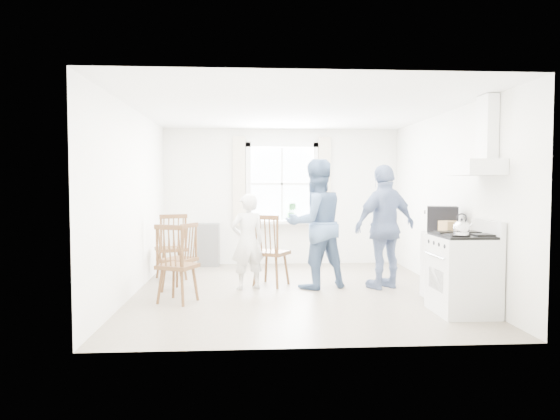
% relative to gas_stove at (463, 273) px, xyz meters
% --- Properties ---
extents(room_shell, '(4.62, 5.12, 2.64)m').
position_rel_gas_stove_xyz_m(room_shell, '(-1.91, 1.35, 0.82)').
color(room_shell, gray).
rests_on(room_shell, ground).
extents(window_assembly, '(1.88, 0.24, 1.70)m').
position_rel_gas_stove_xyz_m(window_assembly, '(-1.91, 3.80, 0.98)').
color(window_assembly, white).
rests_on(window_assembly, room_shell).
extents(range_hood, '(0.45, 0.76, 0.94)m').
position_rel_gas_stove_xyz_m(range_hood, '(0.16, -0.00, 1.42)').
color(range_hood, white).
rests_on(range_hood, room_shell).
extents(shelf_unit, '(0.40, 0.30, 0.80)m').
position_rel_gas_stove_xyz_m(shelf_unit, '(-3.31, 3.68, -0.08)').
color(shelf_unit, slate).
rests_on(shelf_unit, ground).
extents(gas_stove, '(0.68, 0.76, 1.12)m').
position_rel_gas_stove_xyz_m(gas_stove, '(0.00, 0.00, 0.00)').
color(gas_stove, silver).
rests_on(gas_stove, ground).
extents(kettle, '(0.19, 0.19, 0.26)m').
position_rel_gas_stove_xyz_m(kettle, '(-0.13, -0.24, 0.56)').
color(kettle, silver).
rests_on(kettle, gas_stove).
extents(low_cabinet, '(0.50, 0.55, 0.90)m').
position_rel_gas_stove_xyz_m(low_cabinet, '(0.07, 0.70, -0.03)').
color(low_cabinet, white).
rests_on(low_cabinet, ground).
extents(stereo_stack, '(0.48, 0.46, 0.35)m').
position_rel_gas_stove_xyz_m(stereo_stack, '(0.03, 0.75, 0.59)').
color(stereo_stack, black).
rests_on(stereo_stack, low_cabinet).
extents(cardboard_box, '(0.31, 0.26, 0.17)m').
position_rel_gas_stove_xyz_m(cardboard_box, '(0.05, 0.49, 0.50)').
color(cardboard_box, tan).
rests_on(cardboard_box, low_cabinet).
extents(windsor_chair_a, '(0.58, 0.58, 1.08)m').
position_rel_gas_stove_xyz_m(windsor_chair_a, '(-3.77, 2.29, 0.17)').
color(windsor_chair_a, '#4E3019').
rests_on(windsor_chair_a, ground).
extents(windsor_chair_b, '(0.58, 0.57, 1.04)m').
position_rel_gas_stove_xyz_m(windsor_chair_b, '(-3.53, 0.69, 0.15)').
color(windsor_chair_b, '#4E3019').
rests_on(windsor_chair_b, ground).
extents(windsor_chair_c, '(0.56, 0.56, 1.00)m').
position_rel_gas_stove_xyz_m(windsor_chair_c, '(-3.46, 1.43, 0.12)').
color(windsor_chair_c, '#4E3019').
rests_on(windsor_chair_c, ground).
extents(person_left, '(0.66, 0.66, 1.41)m').
position_rel_gas_stove_xyz_m(person_left, '(-2.57, 1.55, 0.22)').
color(person_left, silver).
rests_on(person_left, ground).
extents(person_mid, '(1.19, 1.19, 1.91)m').
position_rel_gas_stove_xyz_m(person_mid, '(-1.56, 1.57, 0.47)').
color(person_mid, '#4B658C').
rests_on(person_mid, ground).
extents(person_right, '(1.43, 1.43, 1.83)m').
position_rel_gas_stove_xyz_m(person_right, '(-0.54, 1.48, 0.43)').
color(person_right, navy).
rests_on(person_right, ground).
extents(potted_plant, '(0.25, 0.25, 0.34)m').
position_rel_gas_stove_xyz_m(potted_plant, '(-1.74, 3.71, 0.54)').
color(potted_plant, '#2F6A34').
rests_on(potted_plant, window_assembly).
extents(windsor_chair_d, '(0.62, 0.62, 1.10)m').
position_rel_gas_stove_xyz_m(windsor_chair_d, '(-2.27, 1.69, 0.19)').
color(windsor_chair_d, '#4E3019').
rests_on(windsor_chair_d, ground).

